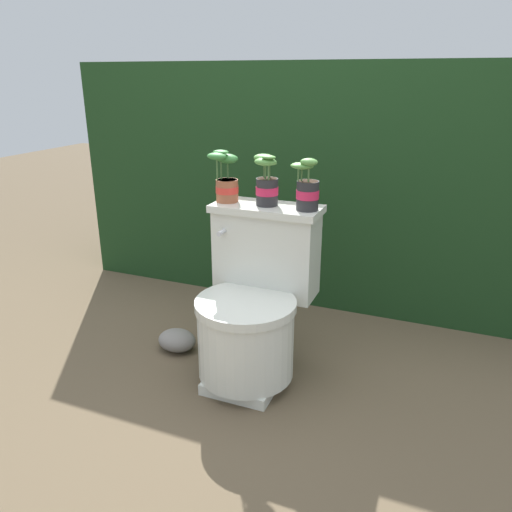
% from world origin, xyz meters
% --- Properties ---
extents(ground_plane, '(12.00, 12.00, 0.00)m').
position_xyz_m(ground_plane, '(0.00, 0.00, 0.00)').
color(ground_plane, brown).
extents(hedge_backdrop, '(2.82, 0.62, 1.31)m').
position_xyz_m(hedge_backdrop, '(0.00, 1.10, 0.65)').
color(hedge_backdrop, '#193819').
rests_on(hedge_backdrop, ground).
extents(toilet, '(0.46, 0.54, 0.72)m').
position_xyz_m(toilet, '(-0.00, 0.04, 0.32)').
color(toilet, silver).
rests_on(toilet, ground).
extents(potted_plant_left, '(0.12, 0.11, 0.22)m').
position_xyz_m(potted_plant_left, '(-0.19, 0.19, 0.82)').
color(potted_plant_left, '#9E5638').
rests_on(potted_plant_left, toilet).
extents(potted_plant_midleft, '(0.12, 0.11, 0.21)m').
position_xyz_m(potted_plant_midleft, '(0.00, 0.19, 0.82)').
color(potted_plant_midleft, '#262628').
rests_on(potted_plant_midleft, toilet).
extents(potted_plant_middle, '(0.12, 0.09, 0.21)m').
position_xyz_m(potted_plant_middle, '(0.18, 0.18, 0.81)').
color(potted_plant_middle, '#262628').
rests_on(potted_plant_middle, toilet).
extents(garden_stone, '(0.18, 0.15, 0.10)m').
position_xyz_m(garden_stone, '(-0.41, 0.08, 0.05)').
color(garden_stone, gray).
rests_on(garden_stone, ground).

